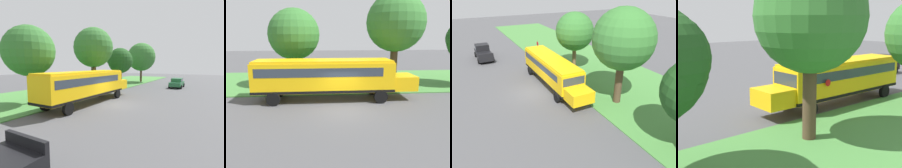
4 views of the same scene
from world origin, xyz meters
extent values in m
plane|color=#4C4C4F|center=(0.00, 0.00, 0.00)|extent=(120.00, 120.00, 0.00)
cube|color=#47843D|center=(-10.00, 0.00, 0.04)|extent=(12.00, 80.00, 0.08)
cube|color=yellow|center=(-2.76, -1.24, 1.90)|extent=(2.50, 10.50, 2.20)
cube|color=yellow|center=(-2.76, 4.96, 1.35)|extent=(2.20, 1.90, 1.10)
cube|color=yellow|center=(-2.76, -1.24, 3.08)|extent=(2.35, 10.29, 0.16)
cube|color=black|center=(-2.76, -1.24, 0.92)|extent=(2.54, 10.54, 0.20)
cube|color=#2D3842|center=(-2.76, -1.54, 2.36)|extent=(2.53, 9.24, 0.64)
cube|color=#2D3842|center=(-2.76, 3.96, 2.36)|extent=(2.25, 0.12, 0.80)
cylinder|color=red|center=(-4.19, 1.64, 2.05)|extent=(0.03, 0.44, 0.44)
cylinder|color=black|center=(-4.01, 2.96, 0.50)|extent=(0.30, 1.00, 1.00)
cylinder|color=black|center=(-1.51, 2.96, 0.50)|extent=(0.30, 1.00, 1.00)
cylinder|color=black|center=(-4.01, -4.92, 0.50)|extent=(0.30, 1.00, 1.00)
cylinder|color=black|center=(-1.51, -4.92, 0.50)|extent=(0.30, 1.00, 1.00)
cube|color=#236038|center=(2.80, 16.04, 0.64)|extent=(1.80, 4.40, 0.64)
cube|color=#236038|center=(2.80, 16.19, 1.26)|extent=(1.60, 2.20, 0.60)
cube|color=#2D3842|center=(2.80, 16.19, 1.28)|extent=(1.62, 2.02, 0.45)
cylinder|color=black|center=(3.70, 14.54, 0.32)|extent=(0.22, 0.64, 0.64)
cylinder|color=black|center=(1.90, 14.54, 0.32)|extent=(0.22, 0.64, 0.64)
cylinder|color=black|center=(3.70, 17.53, 0.32)|extent=(0.22, 0.64, 0.64)
cylinder|color=black|center=(1.90, 17.53, 0.32)|extent=(0.22, 0.64, 0.64)
cube|color=black|center=(2.70, -11.20, 1.38)|extent=(2.00, 0.16, 0.36)
cylinder|color=brown|center=(-7.25, -3.88, 1.64)|extent=(0.48, 0.48, 3.28)
sphere|color=#33702D|center=(-7.25, -3.88, 5.07)|extent=(4.75, 4.75, 4.75)
sphere|color=#33702D|center=(-7.23, -3.74, 5.55)|extent=(3.32, 3.32, 3.32)
cylinder|color=#4C3826|center=(-6.65, 5.57, 2.06)|extent=(0.69, 0.69, 4.11)
sphere|color=#33702D|center=(-6.65, 5.57, 6.16)|extent=(5.45, 5.45, 5.45)
sphere|color=#33702D|center=(-6.37, 5.20, 5.96)|extent=(3.35, 3.35, 3.35)
cylinder|color=#4C3826|center=(-6.27, 12.99, 1.43)|extent=(0.65, 0.65, 2.86)
sphere|color=#1E4C1C|center=(-6.27, 12.99, 4.50)|extent=(4.40, 4.40, 4.40)
sphere|color=#1E4C1C|center=(-6.88, 12.52, 4.73)|extent=(3.18, 3.18, 3.18)
cylinder|color=#4C3826|center=(-5.78, 22.19, 1.60)|extent=(0.45, 0.45, 3.21)
sphere|color=#33702D|center=(-5.78, 22.19, 5.48)|extent=(6.06, 6.06, 6.06)
sphere|color=#33702D|center=(-5.79, 22.53, 5.79)|extent=(4.55, 4.55, 4.55)
camera|label=1|loc=(7.69, -14.45, 3.78)|focal=28.00mm
camera|label=2|loc=(13.83, -1.54, 4.97)|focal=35.00mm
camera|label=3|loc=(6.31, 19.75, 10.54)|focal=35.00mm
camera|label=4|loc=(-17.58, 15.87, 5.97)|focal=50.00mm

